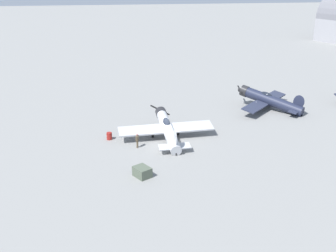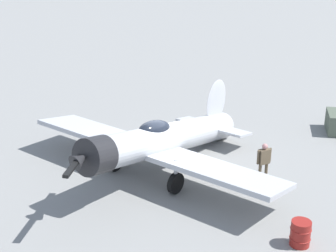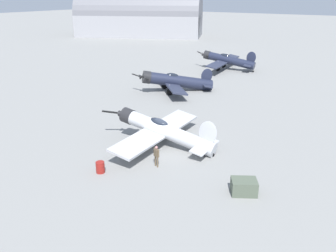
% 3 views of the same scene
% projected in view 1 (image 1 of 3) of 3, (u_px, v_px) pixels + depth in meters
% --- Properties ---
extents(ground_plane, '(400.00, 400.00, 0.00)m').
position_uv_depth(ground_plane, '(168.00, 141.00, 46.68)').
color(ground_plane, gray).
extents(airplane_foreground, '(11.06, 10.53, 3.03)m').
position_uv_depth(airplane_foreground, '(167.00, 128.00, 46.67)').
color(airplane_foreground, '#B7BABF').
rests_on(airplane_foreground, ground_plane).
extents(airplane_mid_apron, '(9.24, 9.23, 3.08)m').
position_uv_depth(airplane_mid_apron, '(269.00, 100.00, 56.70)').
color(airplane_mid_apron, '#1E2338').
rests_on(airplane_mid_apron, ground_plane).
extents(ground_crew_mechanic, '(0.38, 0.59, 1.62)m').
position_uv_depth(ground_crew_mechanic, '(137.00, 139.00, 44.59)').
color(ground_crew_mechanic, brown).
rests_on(ground_crew_mechanic, ground_plane).
extents(equipment_crate, '(1.87, 2.00, 0.95)m').
position_uv_depth(equipment_crate, '(142.00, 172.00, 38.44)').
color(equipment_crate, '#4C5647').
rests_on(equipment_crate, ground_plane).
extents(fuel_drum, '(0.65, 0.65, 0.82)m').
position_uv_depth(fuel_drum, '(109.00, 136.00, 46.94)').
color(fuel_drum, maroon).
rests_on(fuel_drum, ground_plane).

